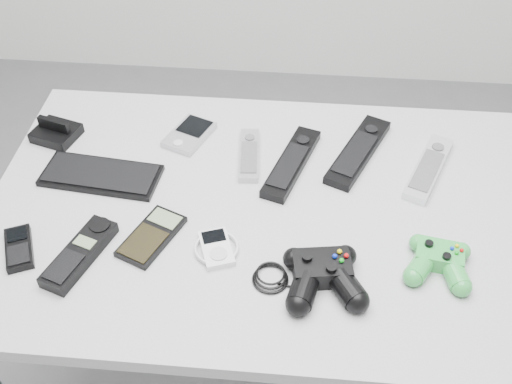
# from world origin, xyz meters

# --- Properties ---
(desk) EXTENTS (1.19, 0.76, 0.79)m
(desk) POSITION_xyz_m (0.03, 0.02, 0.72)
(desk) COLOR #9D9EA0
(desk) RESTS_ON floor
(pda_keyboard) EXTENTS (0.27, 0.14, 0.02)m
(pda_keyboard) POSITION_xyz_m (-0.34, 0.08, 0.80)
(pda_keyboard) COLOR black
(pda_keyboard) RESTS_ON desk
(dock_bracket) EXTENTS (0.12, 0.11, 0.05)m
(dock_bracket) POSITION_xyz_m (-0.48, 0.21, 0.82)
(dock_bracket) COLOR black
(dock_bracket) RESTS_ON desk
(pda) EXTENTS (0.12, 0.15, 0.02)m
(pda) POSITION_xyz_m (-0.17, 0.23, 0.80)
(pda) COLOR #A8A8AF
(pda) RESTS_ON desk
(remote_silver_a) EXTENTS (0.06, 0.18, 0.02)m
(remote_silver_a) POSITION_xyz_m (-0.02, 0.17, 0.80)
(remote_silver_a) COLOR #A8A8AF
(remote_silver_a) RESTS_ON desk
(remote_black_a) EXTENTS (0.13, 0.25, 0.02)m
(remote_black_a) POSITION_xyz_m (0.08, 0.15, 0.81)
(remote_black_a) COLOR black
(remote_black_a) RESTS_ON desk
(remote_black_b) EXTENTS (0.16, 0.26, 0.02)m
(remote_black_b) POSITION_xyz_m (0.23, 0.20, 0.81)
(remote_black_b) COLOR black
(remote_black_b) RESTS_ON desk
(remote_silver_b) EXTENTS (0.14, 0.23, 0.02)m
(remote_silver_b) POSITION_xyz_m (0.38, 0.16, 0.81)
(remote_silver_b) COLOR silver
(remote_silver_b) RESTS_ON desk
(mobile_phone) EXTENTS (0.09, 0.12, 0.02)m
(mobile_phone) POSITION_xyz_m (-0.44, -0.14, 0.80)
(mobile_phone) COLOR black
(mobile_phone) RESTS_ON desk
(cordless_handset) EXTENTS (0.11, 0.19, 0.03)m
(cordless_handset) POSITION_xyz_m (-0.32, -0.15, 0.81)
(cordless_handset) COLOR black
(cordless_handset) RESTS_ON desk
(calculator) EXTENTS (0.13, 0.17, 0.01)m
(calculator) POSITION_xyz_m (-0.19, -0.09, 0.80)
(calculator) COLOR black
(calculator) RESTS_ON desk
(mp3_player) EXTENTS (0.11, 0.12, 0.02)m
(mp3_player) POSITION_xyz_m (-0.06, -0.11, 0.80)
(mp3_player) COLOR silver
(mp3_player) RESTS_ON desk
(controller_black) EXTENTS (0.28, 0.20, 0.05)m
(controller_black) POSITION_xyz_m (0.15, -0.17, 0.82)
(controller_black) COLOR black
(controller_black) RESTS_ON desk
(controller_green) EXTENTS (0.15, 0.15, 0.04)m
(controller_green) POSITION_xyz_m (0.37, -0.11, 0.82)
(controller_green) COLOR green
(controller_green) RESTS_ON desk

